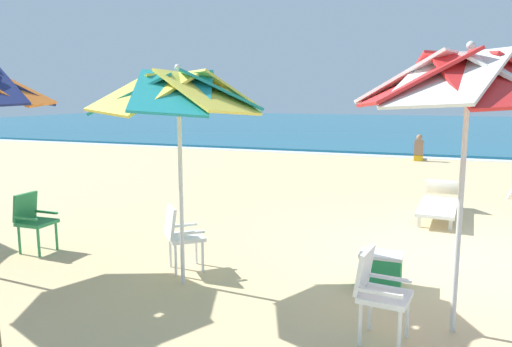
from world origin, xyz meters
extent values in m
plane|color=#D3B784|center=(0.00, 0.00, 0.00)|extent=(80.00, 80.00, 0.00)
cube|color=#19607F|center=(0.00, 30.19, 0.05)|extent=(80.00, 36.00, 0.10)
cube|color=white|center=(0.00, 11.89, 0.01)|extent=(80.00, 0.70, 0.01)
cylinder|color=silver|center=(-0.03, -2.22, 1.13)|extent=(0.05, 0.05, 2.26)
cube|color=white|center=(0.16, -1.77, 2.42)|extent=(1.06, 1.14, 0.52)
cube|color=red|center=(-0.22, -1.77, 2.42)|extent=(1.08, 1.10, 0.52)
cube|color=white|center=(-0.48, -2.03, 2.42)|extent=(1.14, 1.06, 0.52)
cube|color=red|center=(-0.48, -2.41, 2.42)|extent=(1.10, 1.08, 0.52)
cube|color=white|center=(-0.22, -2.68, 2.42)|extent=(1.06, 1.14, 0.52)
cube|color=red|center=(0.16, -2.68, 2.42)|extent=(1.08, 1.10, 0.52)
sphere|color=silver|center=(-0.03, -2.22, 2.71)|extent=(0.08, 0.08, 0.08)
cube|color=white|center=(-0.64, -2.66, 0.44)|extent=(0.49, 0.49, 0.05)
cube|color=white|center=(-0.83, -2.64, 0.67)|extent=(0.15, 0.43, 0.40)
cube|color=white|center=(-0.61, -2.46, 0.55)|extent=(0.40, 0.09, 0.03)
cube|color=white|center=(-0.66, -2.86, 0.55)|extent=(0.40, 0.09, 0.03)
cylinder|color=white|center=(-0.44, -2.51, 0.21)|extent=(0.04, 0.04, 0.41)
cylinder|color=white|center=(-0.48, -2.86, 0.21)|extent=(0.04, 0.04, 0.41)
cylinder|color=white|center=(-0.79, -2.47, 0.21)|extent=(0.04, 0.04, 0.41)
cylinder|color=white|center=(-0.83, -2.81, 0.21)|extent=(0.04, 0.04, 0.41)
cylinder|color=silver|center=(-3.09, -2.04, 1.08)|extent=(0.05, 0.05, 2.17)
cube|color=teal|center=(-2.63, -1.85, 2.31)|extent=(1.18, 1.08, 0.51)
cube|color=#EFDB4C|center=(-2.90, -1.58, 2.31)|extent=(1.10, 1.13, 0.51)
cube|color=teal|center=(-3.28, -1.58, 2.31)|extent=(1.08, 1.18, 0.51)
cube|color=#EFDB4C|center=(-3.55, -1.85, 2.31)|extent=(1.13, 1.10, 0.51)
cube|color=teal|center=(-3.55, -2.23, 2.31)|extent=(1.18, 1.08, 0.51)
cube|color=#EFDB4C|center=(-3.28, -2.50, 2.31)|extent=(1.10, 1.13, 0.51)
cube|color=teal|center=(-2.90, -2.50, 2.31)|extent=(1.08, 1.18, 0.51)
cube|color=#EFDB4C|center=(-2.63, -2.23, 2.31)|extent=(1.13, 1.10, 0.51)
sphere|color=silver|center=(-3.09, -2.04, 2.58)|extent=(0.08, 0.08, 0.08)
cube|color=white|center=(-3.28, -1.59, 0.44)|extent=(0.62, 0.62, 0.05)
cube|color=white|center=(-3.43, -1.73, 0.67)|extent=(0.35, 0.38, 0.40)
cube|color=white|center=(-3.41, -1.44, 0.55)|extent=(0.32, 0.29, 0.03)
cube|color=white|center=(-3.15, -1.75, 0.55)|extent=(0.32, 0.29, 0.03)
cylinder|color=white|center=(-3.27, -1.35, 0.21)|extent=(0.04, 0.04, 0.41)
cylinder|color=white|center=(-3.03, -1.61, 0.21)|extent=(0.04, 0.04, 0.41)
cylinder|color=white|center=(-3.53, -1.58, 0.21)|extent=(0.04, 0.04, 0.41)
cylinder|color=white|center=(-3.30, -1.84, 0.21)|extent=(0.04, 0.04, 0.41)
cube|color=orange|center=(-5.26, -2.47, 2.40)|extent=(1.19, 1.15, 0.54)
cube|color=navy|center=(-5.55, -2.18, 2.40)|extent=(1.14, 1.22, 0.54)
cube|color=#2D8C4C|center=(-5.67, -1.69, 0.44)|extent=(0.44, 0.44, 0.05)
cube|color=#2D8C4C|center=(-5.87, -1.69, 0.67)|extent=(0.10, 0.42, 0.40)
cube|color=#2D8C4C|center=(-5.67, -1.49, 0.55)|extent=(0.40, 0.04, 0.03)
cube|color=#2D8C4C|center=(-5.67, -1.89, 0.55)|extent=(0.40, 0.04, 0.03)
cylinder|color=#2D8C4C|center=(-5.50, -1.51, 0.21)|extent=(0.04, 0.04, 0.41)
cylinder|color=#2D8C4C|center=(-5.50, -1.86, 0.21)|extent=(0.04, 0.04, 0.41)
cylinder|color=#2D8C4C|center=(-5.85, -1.51, 0.21)|extent=(0.04, 0.04, 0.41)
cylinder|color=#2D8C4C|center=(-5.85, -1.86, 0.21)|extent=(0.04, 0.04, 0.41)
cube|color=white|center=(-0.22, 2.33, 0.25)|extent=(0.73, 1.73, 0.06)
cube|color=white|center=(-0.16, 3.39, 0.44)|extent=(0.63, 0.51, 0.36)
cube|color=white|center=(0.00, 1.68, 0.11)|extent=(0.06, 0.06, 0.22)
cube|color=white|center=(-0.51, 1.71, 0.11)|extent=(0.06, 0.06, 0.22)
cube|color=white|center=(0.07, 2.95, 0.11)|extent=(0.06, 0.06, 0.22)
cube|color=white|center=(-0.44, 2.98, 0.11)|extent=(0.06, 0.06, 0.22)
cube|color=#238C4C|center=(-0.83, -1.25, 0.18)|extent=(0.48, 0.32, 0.36)
cube|color=white|center=(-0.83, -1.25, 0.38)|extent=(0.50, 0.34, 0.04)
cube|color=yellow|center=(-0.93, 10.88, 0.10)|extent=(0.30, 0.24, 0.20)
cube|color=#9E7051|center=(-0.93, 10.86, 0.46)|extent=(0.30, 0.25, 0.54)
sphere|color=#9E7051|center=(-0.93, 10.85, 0.82)|extent=(0.20, 0.20, 0.20)
cube|color=#9E7051|center=(-0.93, 11.28, 0.07)|extent=(0.26, 0.76, 0.14)
camera|label=1|loc=(-0.23, -7.15, 2.28)|focal=34.88mm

